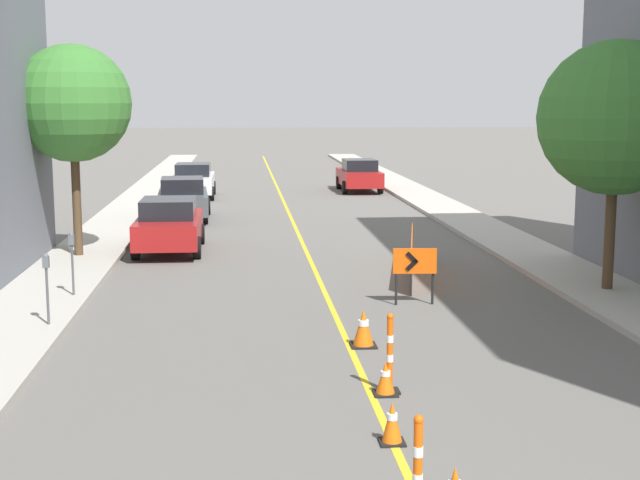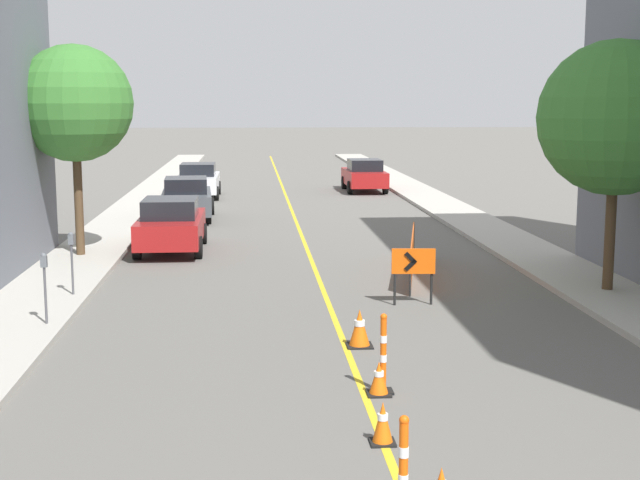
# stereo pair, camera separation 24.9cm
# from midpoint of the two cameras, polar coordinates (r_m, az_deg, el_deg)

# --- Properties ---
(lane_stripe) EXTENTS (0.12, 70.51, 0.01)m
(lane_stripe) POSITION_cam_midpoint_polar(r_m,az_deg,el_deg) (37.46, -1.72, 2.13)
(lane_stripe) COLOR gold
(lane_stripe) RESTS_ON ground_plane
(sidewalk_left) EXTENTS (2.10, 70.51, 0.14)m
(sidewalk_left) POSITION_cam_midpoint_polar(r_m,az_deg,el_deg) (37.68, -11.41, 2.10)
(sidewalk_left) COLOR #ADA89E
(sidewalk_left) RESTS_ON ground_plane
(sidewalk_right) EXTENTS (2.10, 70.51, 0.14)m
(sidewalk_right) POSITION_cam_midpoint_polar(r_m,az_deg,el_deg) (38.29, 7.82, 2.30)
(sidewalk_right) COLOR #ADA89E
(sidewalk_right) RESTS_ON ground_plane
(traffic_cone_third) EXTENTS (0.33, 0.33, 0.57)m
(traffic_cone_third) POSITION_cam_midpoint_polar(r_m,az_deg,el_deg) (11.79, 4.65, -11.59)
(traffic_cone_third) COLOR black
(traffic_cone_third) RESTS_ON ground_plane
(traffic_cone_fourth) EXTENTS (0.36, 0.36, 0.52)m
(traffic_cone_fourth) POSITION_cam_midpoint_polar(r_m,az_deg,el_deg) (13.64, 4.32, -8.83)
(traffic_cone_fourth) COLOR black
(traffic_cone_fourth) RESTS_ON ground_plane
(traffic_cone_fifth) EXTENTS (0.47, 0.47, 0.69)m
(traffic_cone_fifth) POSITION_cam_midpoint_polar(r_m,az_deg,el_deg) (16.18, 2.99, -5.66)
(traffic_cone_fifth) COLOR black
(traffic_cone_fifth) RESTS_ON ground_plane
(delineator_post_front) EXTENTS (0.31, 0.31, 1.22)m
(delineator_post_front) POSITION_cam_midpoint_polar(r_m,az_deg,el_deg) (9.57, 6.12, -15.00)
(delineator_post_front) COLOR black
(delineator_post_front) RESTS_ON ground_plane
(delineator_post_rear) EXTENTS (0.31, 0.31, 1.24)m
(delineator_post_rear) POSITION_cam_midpoint_polar(r_m,az_deg,el_deg) (13.66, 4.60, -7.57)
(delineator_post_rear) COLOR black
(delineator_post_rear) RESTS_ON ground_plane
(arrow_barricade_primary) EXTENTS (0.95, 0.13, 1.24)m
(arrow_barricade_primary) POSITION_cam_midpoint_polar(r_m,az_deg,el_deg) (19.42, 6.36, -1.57)
(arrow_barricade_primary) COLOR #EF560C
(arrow_barricade_primary) RESTS_ON ground_plane
(safety_mesh_fence) EXTENTS (1.09, 5.24, 1.01)m
(safety_mesh_fence) POSITION_cam_midpoint_polar(r_m,az_deg,el_deg) (22.91, 6.23, -0.96)
(safety_mesh_fence) COLOR #EF560C
(safety_mesh_fence) RESTS_ON ground_plane
(parked_car_curb_near) EXTENTS (1.93, 4.30, 1.59)m
(parked_car_curb_near) POSITION_cam_midpoint_polar(r_m,az_deg,el_deg) (26.57, -9.24, 0.98)
(parked_car_curb_near) COLOR maroon
(parked_car_curb_near) RESTS_ON ground_plane
(parked_car_curb_mid) EXTENTS (2.04, 4.39, 1.59)m
(parked_car_curb_mid) POSITION_cam_midpoint_polar(r_m,az_deg,el_deg) (33.73, -8.32, 2.66)
(parked_car_curb_mid) COLOR #474C51
(parked_car_curb_mid) RESTS_ON ground_plane
(parked_car_curb_far) EXTENTS (1.93, 4.31, 1.59)m
(parked_car_curb_far) POSITION_cam_midpoint_polar(r_m,az_deg,el_deg) (41.39, -7.62, 3.81)
(parked_car_curb_far) COLOR silver
(parked_car_curb_far) RESTS_ON ground_plane
(parked_car_opposite_side) EXTENTS (1.94, 4.32, 1.59)m
(parked_car_opposite_side) POSITION_cam_midpoint_polar(r_m,az_deg,el_deg) (43.96, 3.02, 4.16)
(parked_car_opposite_side) COLOR maroon
(parked_car_opposite_side) RESTS_ON ground_plane
(parking_meter_near_curb) EXTENTS (0.12, 0.11, 1.39)m
(parking_meter_near_curb) POSITION_cam_midpoint_polar(r_m,az_deg,el_deg) (17.84, -16.84, -2.10)
(parking_meter_near_curb) COLOR #4C4C51
(parking_meter_near_curb) RESTS_ON sidewalk_left
(parking_meter_far_curb) EXTENTS (0.12, 0.11, 1.40)m
(parking_meter_far_curb) POSITION_cam_midpoint_polar(r_m,az_deg,el_deg) (20.39, -15.29, -0.66)
(parking_meter_far_curb) COLOR #4C4C51
(parking_meter_far_curb) RESTS_ON sidewalk_left
(street_tree_left_near) EXTENTS (3.21, 3.21, 5.81)m
(street_tree_left_near) POSITION_cam_midpoint_polar(r_m,az_deg,el_deg) (25.51, -15.17, 8.42)
(street_tree_left_near) COLOR #4C3823
(street_tree_left_near) RESTS_ON sidewalk_left
(street_tree_right_near) EXTENTS (3.47, 3.47, 5.63)m
(street_tree_right_near) POSITION_cam_midpoint_polar(r_m,az_deg,el_deg) (21.08, 18.73, 7.39)
(street_tree_right_near) COLOR #4C3823
(street_tree_right_near) RESTS_ON sidewalk_right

